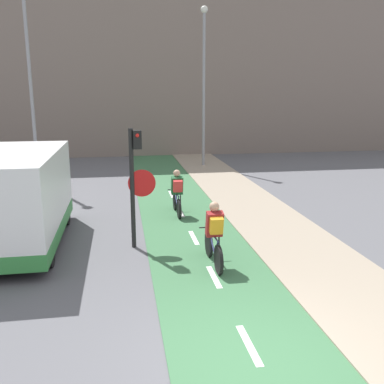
% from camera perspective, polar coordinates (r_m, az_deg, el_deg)
% --- Properties ---
extents(ground_plane, '(120.00, 120.00, 0.00)m').
position_cam_1_polar(ground_plane, '(6.60, 8.96, -21.96)').
color(ground_plane, '#5B5B60').
extents(bike_lane, '(2.57, 60.00, 0.02)m').
position_cam_1_polar(bike_lane, '(6.59, 8.95, -21.87)').
color(bike_lane, '#3D7047').
rests_on(bike_lane, ground_plane).
extents(building_row_background, '(60.00, 5.20, 10.22)m').
position_cam_1_polar(building_row_background, '(28.49, -6.04, 15.79)').
color(building_row_background, slate).
rests_on(building_row_background, ground_plane).
extents(traffic_light_pole, '(0.67, 0.25, 2.95)m').
position_cam_1_polar(traffic_light_pole, '(10.40, -7.55, 2.29)').
color(traffic_light_pole, black).
rests_on(traffic_light_pole, ground_plane).
extents(street_lamp_far, '(0.36, 0.36, 8.00)m').
position_cam_1_polar(street_lamp_far, '(19.40, -20.89, 15.33)').
color(street_lamp_far, gray).
rests_on(street_lamp_far, ground_plane).
extents(street_lamp_sidewalk, '(0.36, 0.36, 7.88)m').
position_cam_1_polar(street_lamp_sidewalk, '(22.23, 1.60, 15.60)').
color(street_lamp_sidewalk, gray).
rests_on(street_lamp_sidewalk, ground_plane).
extents(cyclist_near, '(0.46, 1.66, 1.47)m').
position_cam_1_polar(cyclist_near, '(9.45, 2.98, -5.83)').
color(cyclist_near, black).
rests_on(cyclist_near, ground_plane).
extents(cyclist_far, '(0.46, 1.63, 1.44)m').
position_cam_1_polar(cyclist_far, '(13.38, -2.01, -0.15)').
color(cyclist_far, black).
rests_on(cyclist_far, ground_plane).
extents(van, '(2.06, 4.85, 2.37)m').
position_cam_1_polar(van, '(11.44, -22.26, -1.04)').
color(van, white).
rests_on(van, ground_plane).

